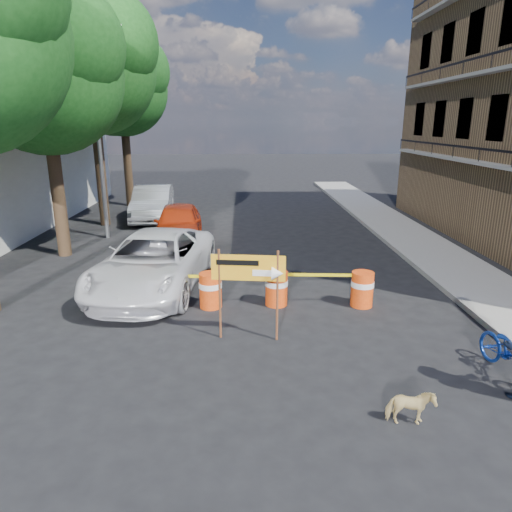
{
  "coord_description": "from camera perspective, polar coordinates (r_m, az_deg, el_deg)",
  "views": [
    {
      "loc": [
        -0.54,
        -8.71,
        4.52
      ],
      "look_at": [
        -0.19,
        2.24,
        1.3
      ],
      "focal_mm": 32.0,
      "sensor_mm": 36.0,
      "label": 1
    }
  ],
  "objects": [
    {
      "name": "ground",
      "position": [
        9.83,
        1.56,
        -11.01
      ],
      "size": [
        120.0,
        120.0,
        0.0
      ],
      "primitive_type": "plane",
      "color": "black",
      "rests_on": "ground"
    },
    {
      "name": "sidewalk_east",
      "position": [
        16.78,
        21.94,
        -0.19
      ],
      "size": [
        2.4,
        40.0,
        0.15
      ],
      "primitive_type": "cube",
      "color": "gray",
      "rests_on": "ground"
    },
    {
      "name": "tree_mid_a",
      "position": [
        16.95,
        -24.85,
        20.0
      ],
      "size": [
        5.25,
        5.0,
        8.68
      ],
      "color": "#332316",
      "rests_on": "ground"
    },
    {
      "name": "tree_mid_b",
      "position": [
        21.73,
        -19.77,
        21.29
      ],
      "size": [
        5.67,
        5.4,
        9.62
      ],
      "color": "#332316",
      "rests_on": "ground"
    },
    {
      "name": "tree_far",
      "position": [
        26.5,
        -16.3,
        19.44
      ],
      "size": [
        5.04,
        4.8,
        8.84
      ],
      "color": "#332316",
      "rests_on": "ground"
    },
    {
      "name": "streetlamp",
      "position": [
        18.99,
        -19.01,
        15.1
      ],
      "size": [
        1.25,
        0.18,
        8.0
      ],
      "color": "gray",
      "rests_on": "ground"
    },
    {
      "name": "barrel_far_left",
      "position": [
        11.87,
        -13.3,
        -4.03
      ],
      "size": [
        0.58,
        0.58,
        0.9
      ],
      "color": "red",
      "rests_on": "ground"
    },
    {
      "name": "barrel_mid_left",
      "position": [
        11.56,
        -5.71,
        -4.2
      ],
      "size": [
        0.58,
        0.58,
        0.9
      ],
      "color": "red",
      "rests_on": "ground"
    },
    {
      "name": "barrel_mid_right",
      "position": [
        11.67,
        2.57,
        -3.94
      ],
      "size": [
        0.58,
        0.58,
        0.9
      ],
      "color": "red",
      "rests_on": "ground"
    },
    {
      "name": "barrel_far_right",
      "position": [
        11.9,
        13.13,
        -3.96
      ],
      "size": [
        0.58,
        0.58,
        0.9
      ],
      "color": "red",
      "rests_on": "ground"
    },
    {
      "name": "detour_sign",
      "position": [
        9.49,
        0.31,
        -2.35
      ],
      "size": [
        1.55,
        0.36,
        2.0
      ],
      "rotation": [
        0.0,
        0.0,
        -0.12
      ],
      "color": "#592D19",
      "rests_on": "ground"
    },
    {
      "name": "dog",
      "position": [
        7.77,
        18.71,
        -17.51
      ],
      "size": [
        0.73,
        0.36,
        0.6
      ],
      "primitive_type": "imported",
      "rotation": [
        0.0,
        0.0,
        1.52
      ],
      "color": "#E2C881",
      "rests_on": "ground"
    },
    {
      "name": "suv_white",
      "position": [
        13.0,
        -12.66,
        -0.74
      ],
      "size": [
        3.27,
        5.9,
        1.56
      ],
      "primitive_type": "imported",
      "rotation": [
        0.0,
        0.0,
        -0.13
      ],
      "color": "silver",
      "rests_on": "ground"
    },
    {
      "name": "sedan_red",
      "position": [
        18.06,
        -9.67,
        4.08
      ],
      "size": [
        2.05,
        4.47,
        1.48
      ],
      "primitive_type": "imported",
      "rotation": [
        0.0,
        0.0,
        0.07
      ],
      "color": "#A92B0E",
      "rests_on": "ground"
    },
    {
      "name": "sedan_silver",
      "position": [
        22.55,
        -12.77,
        6.49
      ],
      "size": [
        2.06,
        4.97,
        1.6
      ],
      "primitive_type": "imported",
      "rotation": [
        0.0,
        0.0,
        0.08
      ],
      "color": "silver",
      "rests_on": "ground"
    }
  ]
}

